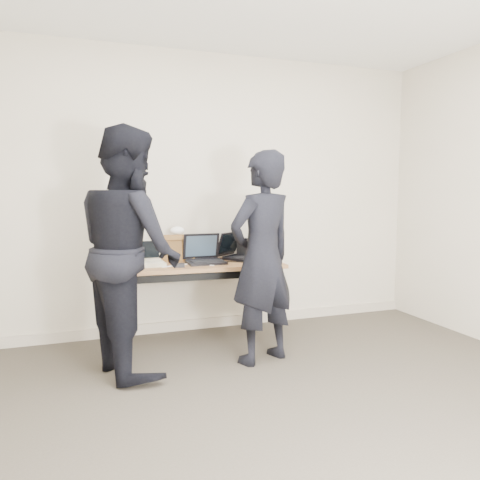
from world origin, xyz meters
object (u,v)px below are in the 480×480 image
desk (199,270)px  person_observer (130,250)px  leather_satchel (174,247)px  person_typist (262,258)px  laptop_center (204,256)px  laptop_right (238,252)px  laptop_beige (148,260)px  equipment_box (256,249)px

desk → person_observer: person_observer is taller
leather_satchel → person_typist: bearing=-55.7°
laptop_center → laptop_right: (0.38, 0.16, -0.00)m
laptop_right → person_typist: (-0.09, -0.85, 0.07)m
laptop_beige → leather_satchel: 0.35m
laptop_right → laptop_center: bearing=164.3°
laptop_beige → person_observer: bearing=-111.7°
laptop_beige → laptop_center: size_ratio=0.82×
laptop_beige → equipment_box: (1.09, 0.16, 0.04)m
leather_satchel → person_typist: person_typist is taller
laptop_center → person_typist: person_typist is taller
laptop_beige → person_observer: 0.60m
person_observer → laptop_center: bearing=-67.5°
equipment_box → desk: bearing=-163.1°
person_typist → person_observer: 1.03m
equipment_box → person_observer: person_observer is taller
person_observer → equipment_box: bearing=-75.1°
desk → laptop_center: laptop_center is taller
laptop_center → person_observer: size_ratio=0.19×
desk → person_observer: bearing=-139.5°
laptop_right → laptop_beige: bearing=150.9°
laptop_center → leather_satchel: 0.32m
person_observer → leather_satchel: bearing=-47.1°
equipment_box → person_typist: bearing=-108.3°
laptop_beige → laptop_right: laptop_right is taller
laptop_beige → person_typist: person_typist is taller
person_typist → person_observer: bearing=-29.7°
laptop_right → equipment_box: (0.20, 0.02, 0.03)m
desk → person_observer: size_ratio=0.83×
person_typist → desk: bearing=-83.5°
laptop_center → laptop_right: size_ratio=0.71×
person_typist → equipment_box: bearing=-128.6°
laptop_beige → person_observer: person_observer is taller
laptop_center → person_observer: bearing=-144.6°
leather_satchel → person_typist: 1.05m
desk → leather_satchel: bearing=131.4°
laptop_beige → equipment_box: 1.10m
desk → laptop_beige: 0.47m
desk → laptop_right: laptop_right is taller
leather_satchel → laptop_beige: bearing=-140.4°
equipment_box → person_typist: size_ratio=0.18×
laptop_center → laptop_right: laptop_center is taller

